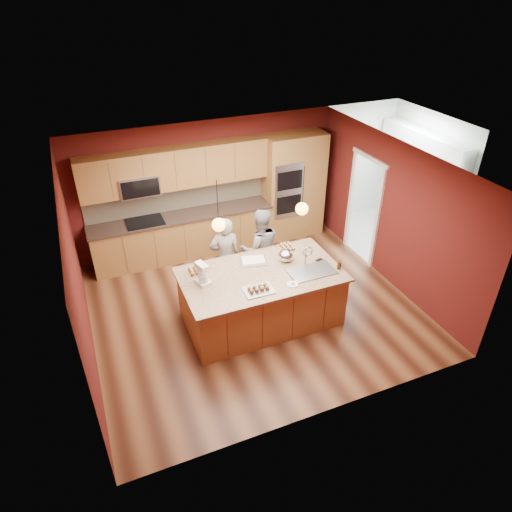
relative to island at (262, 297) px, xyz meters
name	(u,v)px	position (x,y,z in m)	size (l,w,h in m)	color
floor	(253,307)	(-0.01, 0.38, -0.49)	(5.50, 5.50, 0.00)	#412114
ceiling	(252,164)	(-0.01, 0.38, 2.21)	(5.50, 5.50, 0.00)	silver
wall_back	(207,186)	(-0.01, 2.88, 0.86)	(5.50, 5.50, 0.00)	#511513
wall_front	(330,339)	(-0.01, -2.12, 0.86)	(5.50, 5.50, 0.00)	#511513
wall_left	(77,279)	(-2.76, 0.38, 0.86)	(5.00, 5.00, 0.00)	#511513
wall_right	(391,213)	(2.74, 0.38, 0.86)	(5.00, 5.00, 0.00)	#511513
cabinet_run	(180,212)	(-0.69, 2.62, 0.49)	(3.74, 0.64, 2.30)	olive
oven_column	(293,186)	(1.83, 2.57, 0.66)	(1.30, 0.62, 2.30)	olive
doorway_trim	(363,210)	(2.72, 1.18, 0.56)	(0.08, 1.11, 2.20)	white
laundry_room	(424,150)	(4.34, 1.58, 1.46)	(2.60, 2.70, 2.70)	#BBBBB5
pendant_left	(219,225)	(-0.70, 0.00, 1.51)	(0.20, 0.20, 0.80)	black
pendant_right	(302,209)	(0.66, 0.00, 1.51)	(0.20, 0.20, 0.80)	black
island	(262,297)	(0.00, 0.00, 0.00)	(2.61, 1.46, 1.34)	olive
person_left	(225,257)	(-0.30, 0.98, 0.29)	(0.57, 0.37, 1.55)	black
person_right	(260,249)	(0.38, 0.98, 0.30)	(0.77, 0.60, 1.58)	slate
stand_mixer	(202,275)	(-0.97, 0.12, 0.62)	(0.25, 0.30, 0.35)	white
sheet_cake	(253,261)	(0.00, 0.38, 0.49)	(0.51, 0.42, 0.05)	silver
cooling_rack	(258,290)	(-0.24, -0.41, 0.48)	(0.46, 0.33, 0.02)	#9D9FA4
mixing_bowl	(286,256)	(0.52, 0.20, 0.57)	(0.26, 0.26, 0.22)	#B8B9BF
plate	(293,284)	(0.32, -0.47, 0.48)	(0.18, 0.18, 0.01)	white
tumbler	(339,265)	(1.22, -0.36, 0.54)	(0.07, 0.07, 0.14)	#3A1B0C
phone	(319,260)	(1.05, 0.00, 0.48)	(0.13, 0.07, 0.01)	black
cupcakes_left	(194,271)	(-1.02, 0.46, 0.51)	(0.17, 0.25, 0.07)	tan
cupcakes_rack	(258,288)	(-0.24, -0.41, 0.53)	(0.34, 0.17, 0.08)	tan
cupcakes_right	(287,247)	(0.73, 0.56, 0.50)	(0.21, 0.28, 0.06)	tan
washer	(415,219)	(4.16, 1.22, 0.04)	(0.65, 0.68, 1.06)	white
dryer	(396,211)	(4.16, 1.86, -0.05)	(0.55, 0.56, 0.88)	white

